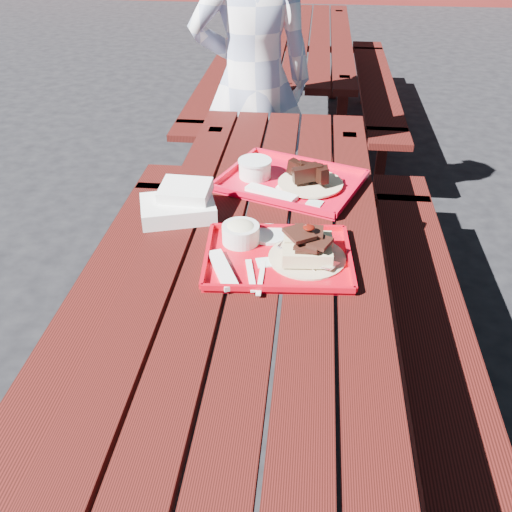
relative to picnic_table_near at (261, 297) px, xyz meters
name	(u,v)px	position (x,y,z in m)	size (l,w,h in m)	color
ground	(260,414)	(0.00, 0.00, -0.56)	(60.00, 60.00, 0.00)	black
picnic_table_near	(261,297)	(0.00, 0.00, 0.00)	(1.41, 2.40, 0.75)	#430F0C
picnic_table_far	(298,63)	(0.00, 2.80, 0.00)	(1.41, 2.40, 0.75)	#430F0C
near_tray	(278,248)	(0.05, -0.05, 0.22)	(0.45, 0.37, 0.14)	#C10414
far_tray	(289,179)	(0.06, 0.43, 0.21)	(0.58, 0.52, 0.08)	red
white_cloth	(180,204)	(-0.29, 0.18, 0.23)	(0.28, 0.24, 0.10)	white
person	(253,83)	(-0.17, 1.36, 0.28)	(0.61, 0.40, 1.68)	#A0ADD3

